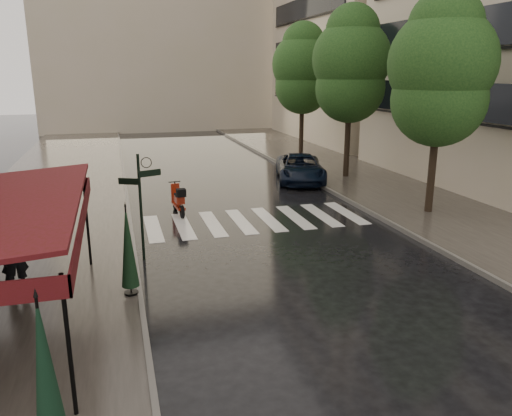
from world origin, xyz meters
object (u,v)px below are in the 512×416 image
pedestrian_with_umbrella (10,226)px  parked_car (300,168)px  parasol_front (46,376)px  parasol_back (128,247)px  scooter (179,201)px

pedestrian_with_umbrella → parked_car: 15.51m
parasol_front → parasol_back: size_ratio=1.14×
pedestrian_with_umbrella → scooter: size_ratio=1.41×
pedestrian_with_umbrella → parked_car: bearing=21.6°
scooter → parked_car: size_ratio=0.37×
pedestrian_with_umbrella → scooter: 7.87m
parasol_back → pedestrian_with_umbrella: bearing=161.1°
pedestrian_with_umbrella → scooter: (4.68, 6.21, -1.23)m
parasol_front → parasol_back: parasol_front is taller
parasol_back → scooter: bearing=73.9°
parked_car → pedestrian_with_umbrella: bearing=-121.5°
scooter → parked_car: parked_car is taller
pedestrian_with_umbrella → parked_car: size_ratio=0.52×
parked_car → parasol_back: 14.39m
scooter → parasol_front: (-3.24, -12.38, 0.95)m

